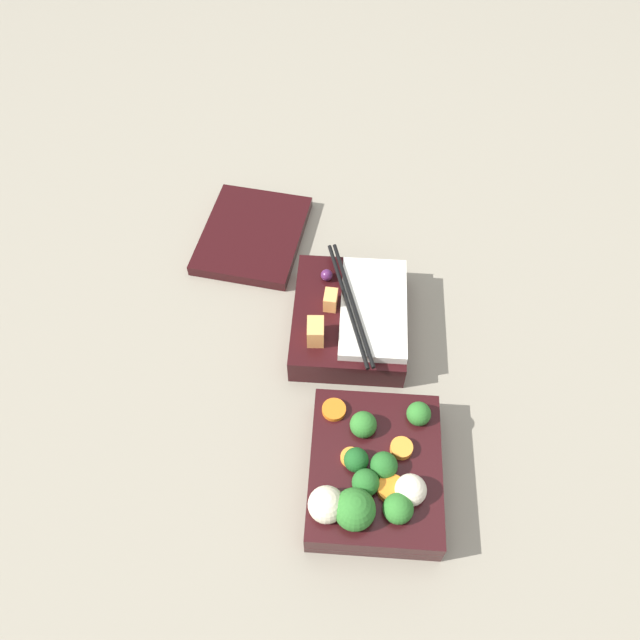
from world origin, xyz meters
The scene contains 4 objects.
ground_plane centered at (0.00, 0.00, 0.00)m, with size 3.00×3.00×0.00m, color gray.
bento_tray_vegetable centered at (-0.10, -0.02, 0.03)m, with size 0.18×0.14×0.07m.
bento_tray_rice centered at (0.11, 0.01, 0.02)m, with size 0.19×0.14×0.07m.
bento_lid centered at (0.26, 0.16, 0.01)m, with size 0.17×0.14×0.02m, color black.
Camera 1 is at (-0.37, 0.02, 0.68)m, focal length 35.00 mm.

